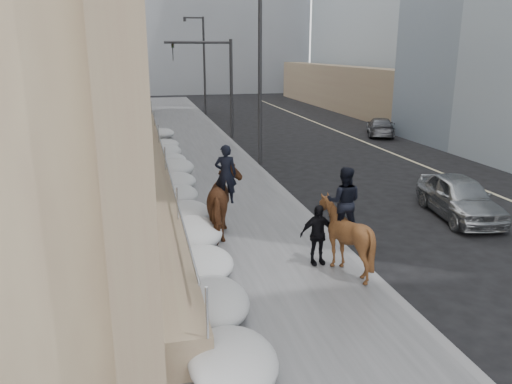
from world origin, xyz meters
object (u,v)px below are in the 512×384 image
pedestrian (317,234)px  car_grey (380,127)px  mounted_horse_right (344,230)px  car_silver (459,197)px  mounted_horse_left (225,200)px

pedestrian → car_grey: 21.46m
mounted_horse_right → car_silver: 6.36m
mounted_horse_right → pedestrian: bearing=-22.2°
mounted_horse_right → car_silver: bearing=-125.8°
mounted_horse_left → pedestrian: bearing=135.7°
mounted_horse_left → mounted_horse_right: 3.90m
mounted_horse_right → car_grey: (10.48, 18.94, -0.58)m
pedestrian → mounted_horse_right: bearing=-47.9°
mounted_horse_left → mounted_horse_right: bearing=137.2°
pedestrian → car_silver: size_ratio=0.38×
mounted_horse_right → pedestrian: (-0.49, 0.50, -0.27)m
mounted_horse_right → car_grey: size_ratio=0.64×
mounted_horse_right → car_grey: 21.66m
car_grey → mounted_horse_left: bearing=73.5°
mounted_horse_left → mounted_horse_right: size_ratio=1.03×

